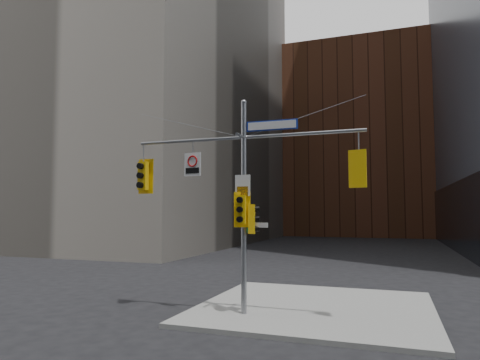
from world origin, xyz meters
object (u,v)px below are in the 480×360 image
Objects in this scene: traffic_light_pole_front at (241,210)px; street_sign_blade at (272,125)px; traffic_light_west_arm at (143,176)px; traffic_light_pole_side at (253,219)px; signal_assembly at (244,184)px; traffic_light_east_arm at (359,169)px; regulatory_sign_arm at (192,164)px.

street_sign_blade is (0.98, 0.27, 2.79)m from traffic_light_pole_front.
traffic_light_west_arm is 0.74× the size of street_sign_blade.
traffic_light_west_arm is 5.13m from street_sign_blade.
traffic_light_west_arm is 1.34× the size of traffic_light_pole_side.
traffic_light_east_arm is at bearing 0.03° from signal_assembly.
traffic_light_pole_front reaches higher than traffic_light_pole_side.
signal_assembly is 8.30× the size of traffic_light_pole_side.
traffic_light_pole_front is 0.67× the size of street_sign_blade.
street_sign_blade is (0.66, -0.01, 3.10)m from traffic_light_pole_side.
regulatory_sign_arm is (2.01, -0.03, 0.38)m from traffic_light_west_arm.
street_sign_blade reaches higher than traffic_light_pole_front.
signal_assembly is 4.60× the size of street_sign_blade.
signal_assembly is 6.89× the size of traffic_light_east_arm.
traffic_light_east_arm is at bearing -103.96° from traffic_light_pole_side.
traffic_light_pole_side is at bearing 2.99° from signal_assembly.
signal_assembly is 6.21× the size of traffic_light_west_arm.
traffic_light_west_arm reaches higher than traffic_light_east_arm.
traffic_light_west_arm is 1.10× the size of traffic_light_pole_front.
regulatory_sign_arm is at bearing 179.75° from street_sign_blade.
signal_assembly is at bearing 79.28° from traffic_light_pole_side.
street_sign_blade is 3.11m from regulatory_sign_arm.
signal_assembly reaches higher than traffic_light_pole_front.
traffic_light_east_arm is 1.41× the size of regulatory_sign_arm.
traffic_light_west_arm is at bearing -174.20° from regulatory_sign_arm.
signal_assembly is 3.77m from traffic_light_east_arm.
traffic_light_west_arm is (-3.91, 0.01, 0.38)m from signal_assembly.
traffic_light_east_arm is 0.67× the size of street_sign_blade.
signal_assembly reaches higher than traffic_light_east_arm.
signal_assembly reaches higher than traffic_light_west_arm.
traffic_light_east_arm is (3.75, 0.00, 0.38)m from signal_assembly.
traffic_light_east_arm reaches higher than traffic_light_pole_side.
traffic_light_pole_front is at bearing 117.88° from traffic_light_pole_side.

